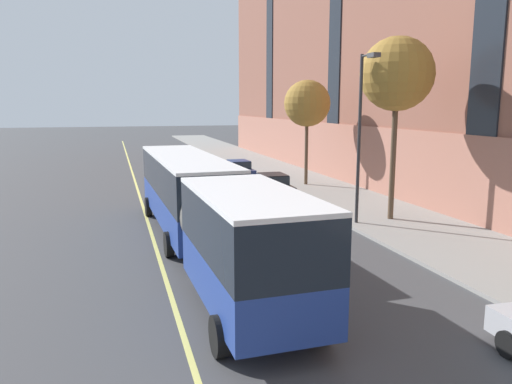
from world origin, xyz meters
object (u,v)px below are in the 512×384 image
(parked_car_navy_3, at_px, (238,170))
(parked_car_black_2, at_px, (272,186))
(street_tree_far_uptown, at_px, (397,75))
(street_tree_far_downtown, at_px, (307,104))
(street_lamp, at_px, (362,124))
(city_bus, at_px, (201,203))

(parked_car_navy_3, bearing_deg, parked_car_black_2, -88.65)
(street_tree_far_uptown, xyz_separation_m, street_tree_far_downtown, (0.00, 11.55, -1.35))
(street_tree_far_uptown, relative_size, street_lamp, 1.12)
(city_bus, bearing_deg, street_lamp, 16.90)
(parked_car_black_2, distance_m, street_tree_far_uptown, 10.82)
(parked_car_black_2, relative_size, street_tree_far_downtown, 0.62)
(street_tree_far_uptown, bearing_deg, parked_car_navy_3, 103.99)
(street_lamp, bearing_deg, street_tree_far_uptown, 13.53)
(city_bus, distance_m, parked_car_black_2, 12.56)
(parked_car_black_2, height_order, street_lamp, street_lamp)
(city_bus, xyz_separation_m, street_tree_far_uptown, (10.12, 2.95, 5.17))
(parked_car_black_2, distance_m, street_tree_far_downtown, 7.38)
(parked_car_black_2, xyz_separation_m, street_tree_far_downtown, (3.78, 3.74, 5.12))
(street_tree_far_uptown, height_order, street_lamp, street_tree_far_uptown)
(parked_car_black_2, distance_m, parked_car_navy_3, 8.11)
(parked_car_navy_3, bearing_deg, street_tree_far_uptown, -76.01)
(parked_car_black_2, relative_size, parked_car_navy_3, 1.05)
(street_tree_far_downtown, bearing_deg, parked_car_black_2, -135.25)
(city_bus, height_order, street_tree_far_downtown, street_tree_far_downtown)
(parked_car_navy_3, xyz_separation_m, street_tree_far_downtown, (3.97, -4.37, 5.12))
(parked_car_navy_3, bearing_deg, street_lamp, -83.34)
(city_bus, height_order, street_tree_far_uptown, street_tree_far_uptown)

